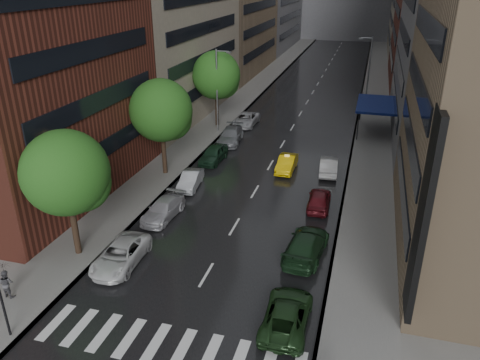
# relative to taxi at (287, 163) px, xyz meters

# --- Properties ---
(ground) EXTENTS (220.00, 220.00, 0.00)m
(ground) POSITION_rel_taxi_xyz_m (-1.68, -21.14, -0.68)
(ground) COLOR gray
(ground) RESTS_ON ground
(road) EXTENTS (14.00, 140.00, 0.01)m
(road) POSITION_rel_taxi_xyz_m (-1.68, 28.86, -0.68)
(road) COLOR black
(road) RESTS_ON ground
(sidewalk_left) EXTENTS (4.00, 140.00, 0.15)m
(sidewalk_left) POSITION_rel_taxi_xyz_m (-10.68, 28.86, -0.61)
(sidewalk_left) COLOR gray
(sidewalk_left) RESTS_ON ground
(sidewalk_right) EXTENTS (4.00, 140.00, 0.15)m
(sidewalk_right) POSITION_rel_taxi_xyz_m (7.32, 28.86, -0.61)
(sidewalk_right) COLOR gray
(sidewalk_right) RESTS_ON ground
(crosswalk) EXTENTS (13.15, 2.80, 0.01)m
(crosswalk) POSITION_rel_taxi_xyz_m (-1.48, -23.14, -0.67)
(crosswalk) COLOR silver
(crosswalk) RESTS_ON ground
(tree_near) EXTENTS (5.20, 5.20, 8.29)m
(tree_near) POSITION_rel_taxi_xyz_m (-10.28, -17.22, 4.98)
(tree_near) COLOR #382619
(tree_near) RESTS_ON ground
(tree_mid) EXTENTS (5.35, 5.35, 8.52)m
(tree_mid) POSITION_rel_taxi_xyz_m (-10.28, -3.72, 5.15)
(tree_mid) COLOR #382619
(tree_mid) RESTS_ON ground
(tree_far) EXTENTS (5.42, 5.42, 8.64)m
(tree_far) POSITION_rel_taxi_xyz_m (-10.28, 11.10, 5.23)
(tree_far) COLOR #382619
(tree_far) RESTS_ON ground
(taxi) EXTENTS (1.48, 4.17, 1.37)m
(taxi) POSITION_rel_taxi_xyz_m (0.00, 0.00, 0.00)
(taxi) COLOR yellow
(taxi) RESTS_ON ground
(parked_cars_left) EXTENTS (2.67, 34.82, 1.54)m
(parked_cars_left) POSITION_rel_taxi_xyz_m (-7.08, -1.69, 0.03)
(parked_cars_left) COLOR silver
(parked_cars_left) RESTS_ON ground
(parked_cars_right) EXTENTS (2.68, 25.26, 1.58)m
(parked_cars_right) POSITION_rel_taxi_xyz_m (3.72, -11.63, 0.05)
(parked_cars_right) COLOR #193418
(parked_cars_right) RESTS_ON ground
(ped_black_umbrella) EXTENTS (0.96, 0.98, 2.09)m
(ped_black_umbrella) POSITION_rel_taxi_xyz_m (-11.47, -22.12, 0.70)
(ped_black_umbrella) COLOR #4D4C51
(ped_black_umbrella) RESTS_ON sidewalk_left
(traffic_light) EXTENTS (0.18, 0.15, 3.45)m
(traffic_light) POSITION_rel_taxi_xyz_m (-9.28, -24.65, 1.54)
(traffic_light) COLOR black
(traffic_light) RESTS_ON sidewalk_left
(street_lamp_left) EXTENTS (1.74, 0.22, 9.00)m
(street_lamp_left) POSITION_rel_taxi_xyz_m (-9.40, 8.86, 4.20)
(street_lamp_left) COLOR gray
(street_lamp_left) RESTS_ON sidewalk_left
(street_lamp_right) EXTENTS (1.74, 0.22, 9.00)m
(street_lamp_right) POSITION_rel_taxi_xyz_m (6.04, 23.86, 4.20)
(street_lamp_right) COLOR gray
(street_lamp_right) RESTS_ON sidewalk_right
(awning) EXTENTS (4.00, 8.00, 3.12)m
(awning) POSITION_rel_taxi_xyz_m (7.30, 13.86, 2.45)
(awning) COLOR navy
(awning) RESTS_ON sidewalk_right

